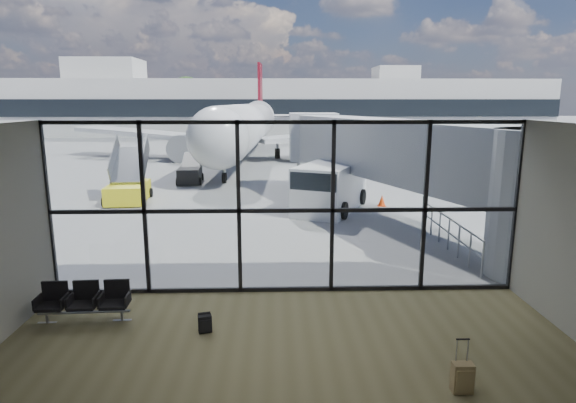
{
  "coord_description": "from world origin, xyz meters",
  "views": [
    {
      "loc": [
        -0.3,
        -12.02,
        4.95
      ],
      "look_at": [
        0.15,
        3.0,
        1.81
      ],
      "focal_mm": 30.0,
      "sensor_mm": 36.0,
      "label": 1
    }
  ],
  "objects_px": {
    "suitcase": "(463,378)",
    "airliner": "(247,125)",
    "seating_row": "(85,299)",
    "backpack": "(205,323)",
    "mobile_stairs": "(128,189)",
    "service_van": "(330,186)",
    "belt_loader": "(190,174)"
  },
  "relations": [
    {
      "from": "seating_row",
      "to": "backpack",
      "type": "xyz_separation_m",
      "value": [
        2.83,
        -0.7,
        -0.3
      ]
    },
    {
      "from": "backpack",
      "to": "belt_loader",
      "type": "xyz_separation_m",
      "value": [
        -3.66,
        19.85,
        0.35
      ]
    },
    {
      "from": "seating_row",
      "to": "suitcase",
      "type": "xyz_separation_m",
      "value": [
        7.58,
        -3.07,
        -0.21
      ]
    },
    {
      "from": "seating_row",
      "to": "belt_loader",
      "type": "bearing_deg",
      "value": 89.9
    },
    {
      "from": "seating_row",
      "to": "mobile_stairs",
      "type": "distance_m",
      "value": 13.79
    },
    {
      "from": "mobile_stairs",
      "to": "service_van",
      "type": "bearing_deg",
      "value": -17.47
    },
    {
      "from": "backpack",
      "to": "belt_loader",
      "type": "bearing_deg",
      "value": 85.86
    },
    {
      "from": "seating_row",
      "to": "airliner",
      "type": "relative_size",
      "value": 0.06
    },
    {
      "from": "service_van",
      "to": "belt_loader",
      "type": "xyz_separation_m",
      "value": [
        -7.74,
        7.88,
        -0.55
      ]
    },
    {
      "from": "mobile_stairs",
      "to": "belt_loader",
      "type": "bearing_deg",
      "value": 64.67
    },
    {
      "from": "airliner",
      "to": "mobile_stairs",
      "type": "bearing_deg",
      "value": -101.6
    },
    {
      "from": "mobile_stairs",
      "to": "seating_row",
      "type": "bearing_deg",
      "value": -82.51
    },
    {
      "from": "suitcase",
      "to": "service_van",
      "type": "height_order",
      "value": "service_van"
    },
    {
      "from": "suitcase",
      "to": "airliner",
      "type": "xyz_separation_m",
      "value": [
        -5.58,
        35.75,
        2.56
      ]
    },
    {
      "from": "backpack",
      "to": "service_van",
      "type": "distance_m",
      "value": 12.68
    },
    {
      "from": "backpack",
      "to": "seating_row",
      "type": "bearing_deg",
      "value": 151.44
    },
    {
      "from": "suitcase",
      "to": "backpack",
      "type": "bearing_deg",
      "value": 153.6
    },
    {
      "from": "seating_row",
      "to": "backpack",
      "type": "height_order",
      "value": "seating_row"
    },
    {
      "from": "airliner",
      "to": "mobile_stairs",
      "type": "height_order",
      "value": "airliner"
    },
    {
      "from": "service_van",
      "to": "belt_loader",
      "type": "height_order",
      "value": "service_van"
    },
    {
      "from": "suitcase",
      "to": "mobile_stairs",
      "type": "bearing_deg",
      "value": 122.53
    },
    {
      "from": "seating_row",
      "to": "service_van",
      "type": "distance_m",
      "value": 13.23
    },
    {
      "from": "airliner",
      "to": "belt_loader",
      "type": "height_order",
      "value": "airliner"
    },
    {
      "from": "suitcase",
      "to": "seating_row",
      "type": "bearing_deg",
      "value": 158.02
    },
    {
      "from": "seating_row",
      "to": "mobile_stairs",
      "type": "relative_size",
      "value": 0.54
    },
    {
      "from": "seating_row",
      "to": "service_van",
      "type": "height_order",
      "value": "service_van"
    },
    {
      "from": "suitcase",
      "to": "airliner",
      "type": "relative_size",
      "value": 0.03
    },
    {
      "from": "seating_row",
      "to": "belt_loader",
      "type": "distance_m",
      "value": 19.16
    },
    {
      "from": "suitcase",
      "to": "belt_loader",
      "type": "distance_m",
      "value": 23.75
    },
    {
      "from": "backpack",
      "to": "mobile_stairs",
      "type": "relative_size",
      "value": 0.11
    },
    {
      "from": "backpack",
      "to": "belt_loader",
      "type": "height_order",
      "value": "belt_loader"
    },
    {
      "from": "seating_row",
      "to": "airliner",
      "type": "xyz_separation_m",
      "value": [
        2.0,
        32.69,
        2.34
      ]
    }
  ]
}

